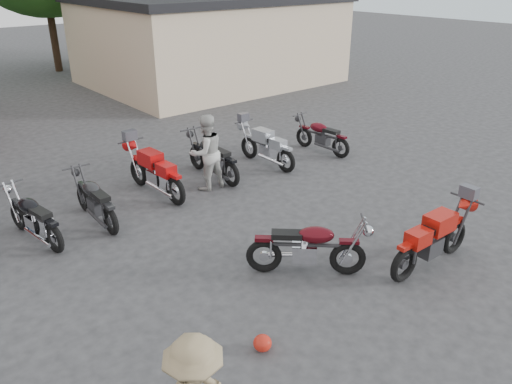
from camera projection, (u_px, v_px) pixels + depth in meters
ground at (320, 310)px, 7.73m from camera, size 90.00×90.00×0.00m
stucco_building at (209, 42)px, 22.46m from camera, size 10.00×8.00×3.50m
vintage_motorcycle at (309, 244)px, 8.45m from camera, size 1.89×1.82×1.15m
sportbike at (434, 236)px, 8.66m from camera, size 2.06×0.74×1.19m
helmet at (262, 343)px, 6.89m from camera, size 0.31×0.31×0.24m
person_light at (206, 152)px, 11.64m from camera, size 0.89×0.70×1.81m
row_bike_2 at (33, 215)px, 9.51m from camera, size 0.91×1.94×1.08m
row_bike_3 at (94, 198)px, 10.22m from camera, size 0.65×1.88×1.09m
row_bike_4 at (154, 170)px, 11.45m from camera, size 0.83×2.15×1.22m
row_bike_5 at (212, 155)px, 12.41m from camera, size 0.70×2.04×1.18m
row_bike_6 at (266, 144)px, 13.20m from camera, size 0.73×1.99×1.14m
row_bike_7 at (321, 134)px, 14.14m from camera, size 0.75×1.87×1.06m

